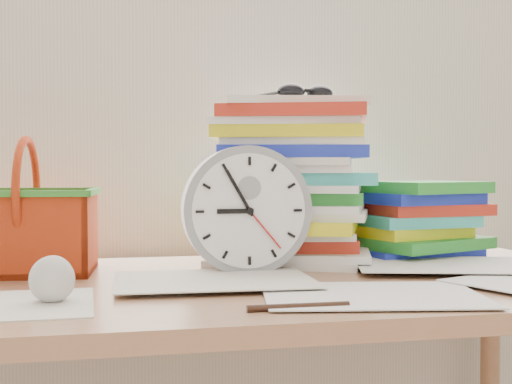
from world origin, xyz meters
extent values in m
cube|color=silver|center=(0.00, 1.98, 1.30)|extent=(2.40, 0.01, 2.50)
cube|color=#9B6B49|center=(0.00, 1.60, 0.73)|extent=(1.40, 0.70, 0.03)
cylinder|color=gray|center=(0.02, 1.66, 0.87)|extent=(0.23, 0.05, 0.23)
sphere|color=silver|center=(-0.31, 1.46, 0.78)|extent=(0.07, 0.07, 0.07)
cylinder|color=black|center=(0.02, 1.33, 0.75)|extent=(0.14, 0.01, 0.01)
camera|label=1|loc=(-0.24, 0.40, 0.94)|focal=50.00mm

